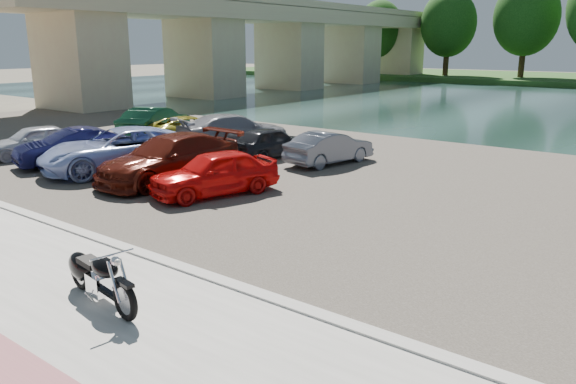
# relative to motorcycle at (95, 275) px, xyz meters

# --- Properties ---
(ground) EXTENTS (200.00, 200.00, 0.00)m
(ground) POSITION_rel_motorcycle_xyz_m (0.01, -0.12, -0.56)
(ground) COLOR #595447
(ground) RESTS_ON ground
(promenade) EXTENTS (60.00, 6.00, 0.10)m
(promenade) POSITION_rel_motorcycle_xyz_m (0.01, -1.12, -0.51)
(promenade) COLOR #9F9D96
(promenade) RESTS_ON ground
(kerb) EXTENTS (60.00, 0.30, 0.14)m
(kerb) POSITION_rel_motorcycle_xyz_m (0.01, 1.88, -0.49)
(kerb) COLOR #9F9D96
(kerb) RESTS_ON ground
(parking_lot) EXTENTS (60.00, 18.00, 0.04)m
(parking_lot) POSITION_rel_motorcycle_xyz_m (0.01, 10.88, -0.54)
(parking_lot) COLOR #3E3932
(parking_lot) RESTS_ON ground
(bridge) EXTENTS (7.00, 56.00, 8.55)m
(bridge) POSITION_rel_motorcycle_xyz_m (-27.99, 40.91, 4.96)
(bridge) COLOR tan
(bridge) RESTS_ON ground
(motorcycle) EXTENTS (2.32, 0.78, 1.05)m
(motorcycle) POSITION_rel_motorcycle_xyz_m (0.00, 0.00, 0.00)
(motorcycle) COLOR black
(motorcycle) RESTS_ON promenade
(car_0) EXTENTS (2.34, 3.96, 1.26)m
(car_0) POSITION_rel_motorcycle_xyz_m (-13.50, 6.28, 0.11)
(car_0) COLOR #B7BBC4
(car_0) RESTS_ON parking_lot
(car_1) EXTENTS (2.48, 4.29, 1.34)m
(car_1) POSITION_rel_motorcycle_xyz_m (-10.89, 6.37, 0.15)
(car_1) COLOR #121239
(car_1) RESTS_ON parking_lot
(car_2) EXTENTS (4.37, 6.08, 1.54)m
(car_2) POSITION_rel_motorcycle_xyz_m (-8.51, 6.77, 0.25)
(car_2) COLOR #9BAEE1
(car_2) RESTS_ON parking_lot
(car_3) EXTENTS (2.30, 5.27, 1.51)m
(car_3) POSITION_rel_motorcycle_xyz_m (-5.97, 6.84, 0.23)
(car_3) COLOR #4D140B
(car_3) RESTS_ON parking_lot
(car_4) EXTENTS (2.68, 4.21, 1.33)m
(car_4) POSITION_rel_motorcycle_xyz_m (-3.59, 6.49, 0.15)
(car_4) COLOR red
(car_4) RESTS_ON parking_lot
(car_5) EXTENTS (3.10, 4.81, 1.50)m
(car_5) POSITION_rel_motorcycle_xyz_m (-13.45, 12.36, 0.23)
(car_5) COLOR #0F3A23
(car_5) RESTS_ON parking_lot
(car_6) EXTENTS (3.27, 4.79, 1.22)m
(car_6) POSITION_rel_motorcycle_xyz_m (-11.05, 12.50, 0.09)
(car_6) COLOR olive
(car_6) RESTS_ON parking_lot
(car_7) EXTENTS (3.59, 5.52, 1.49)m
(car_7) POSITION_rel_motorcycle_xyz_m (-8.51, 12.62, 0.22)
(car_7) COLOR gray
(car_7) RESTS_ON parking_lot
(car_8) EXTENTS (1.97, 3.79, 1.23)m
(car_8) POSITION_rel_motorcycle_xyz_m (-5.94, 11.95, 0.09)
(car_8) COLOR black
(car_8) RESTS_ON parking_lot
(car_9) EXTENTS (1.92, 3.87, 1.22)m
(car_9) POSITION_rel_motorcycle_xyz_m (-3.41, 12.40, 0.09)
(car_9) COLOR slate
(car_9) RESTS_ON parking_lot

